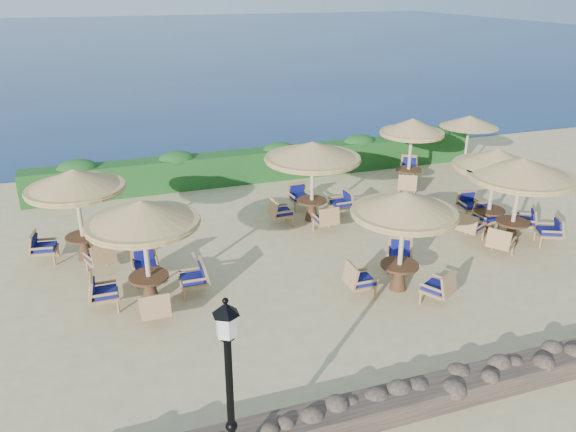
{
  "coord_description": "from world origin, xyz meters",
  "views": [
    {
      "loc": [
        -6.1,
        -13.17,
        7.26
      ],
      "look_at": [
        -1.47,
        0.32,
        1.3
      ],
      "focal_mm": 35.0,
      "sensor_mm": 36.0,
      "label": 1
    }
  ],
  "objects": [
    {
      "name": "hedge",
      "position": [
        0.0,
        7.2,
        0.6
      ],
      "size": [
        18.0,
        0.9,
        1.2
      ],
      "primitive_type": "cube",
      "color": "#154317",
      "rests_on": "ground"
    },
    {
      "name": "lamp_post",
      "position": [
        -4.8,
        -6.8,
        1.55
      ],
      "size": [
        0.44,
        0.44,
        3.31
      ],
      "color": "black",
      "rests_on": "ground"
    },
    {
      "name": "cafe_set_0",
      "position": [
        -5.41,
        -0.78,
        1.79
      ],
      "size": [
        2.8,
        2.8,
        2.65
      ],
      "color": "#CEB691",
      "rests_on": "ground"
    },
    {
      "name": "stone_wall",
      "position": [
        0.0,
        -6.2,
        0.22
      ],
      "size": [
        15.0,
        0.65,
        0.44
      ],
      "primitive_type": "cube",
      "color": "brown",
      "rests_on": "ground"
    },
    {
      "name": "cafe_set_1",
      "position": [
        0.63,
        -2.22,
        1.87
      ],
      "size": [
        2.71,
        2.77,
        2.65
      ],
      "color": "#CEB691",
      "rests_on": "ground"
    },
    {
      "name": "cafe_set_3",
      "position": [
        -6.9,
        2.18,
        1.88
      ],
      "size": [
        2.77,
        2.76,
        2.65
      ],
      "color": "#CEB691",
      "rests_on": "ground"
    },
    {
      "name": "cafe_set_6",
      "position": [
        5.12,
        0.15,
        1.86
      ],
      "size": [
        2.77,
        2.73,
        2.65
      ],
      "color": "#CEB691",
      "rests_on": "ground"
    },
    {
      "name": "cafe_set_2",
      "position": [
        5.18,
        -0.89,
        1.97
      ],
      "size": [
        3.06,
        3.06,
        2.65
      ],
      "color": "#CEB691",
      "rests_on": "ground"
    },
    {
      "name": "sea",
      "position": [
        0.0,
        70.0,
        0.0
      ],
      "size": [
        160.0,
        160.0,
        0.0
      ],
      "primitive_type": "plane",
      "color": "#0C1F4E",
      "rests_on": "ground"
    },
    {
      "name": "extra_parasol",
      "position": [
        7.8,
        5.2,
        2.17
      ],
      "size": [
        2.3,
        2.3,
        2.41
      ],
      "color": "#CEB691",
      "rests_on": "ground"
    },
    {
      "name": "ground",
      "position": [
        0.0,
        0.0,
        0.0
      ],
      "size": [
        120.0,
        120.0,
        0.0
      ],
      "primitive_type": "plane",
      "color": "#CDB982",
      "rests_on": "ground"
    },
    {
      "name": "cafe_set_5",
      "position": [
        4.83,
        4.55,
        1.92
      ],
      "size": [
        2.39,
        2.75,
        2.65
      ],
      "color": "#CEB691",
      "rests_on": "ground"
    },
    {
      "name": "cafe_set_4",
      "position": [
        0.18,
        2.72,
        1.89
      ],
      "size": [
        3.09,
        3.09,
        2.65
      ],
      "color": "#CEB691",
      "rests_on": "ground"
    }
  ]
}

